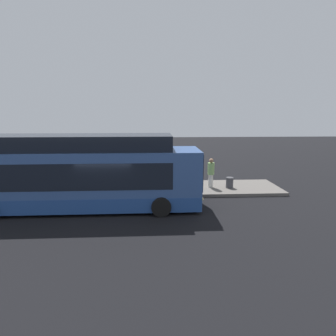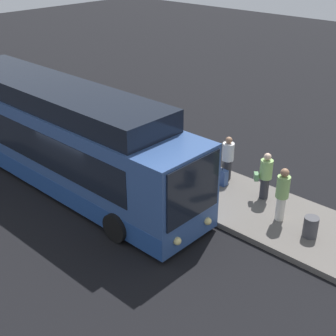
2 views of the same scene
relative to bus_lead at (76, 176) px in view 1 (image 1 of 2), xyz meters
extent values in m
plane|color=black|center=(1.58, -0.25, -1.67)|extent=(80.00, 80.00, 0.00)
cube|color=#605B56|center=(1.58, 2.95, -1.57)|extent=(20.00, 3.19, 0.19)
cube|color=#33518C|center=(0.10, 0.00, -0.11)|extent=(11.91, 2.49, 2.80)
cube|color=#23478C|center=(0.10, 0.00, -1.16)|extent=(11.85, 2.51, 0.70)
cube|color=black|center=(-0.20, 0.00, 0.23)|extent=(9.77, 2.52, 1.23)
cube|color=black|center=(6.08, 0.00, 0.29)|extent=(0.06, 2.19, 1.79)
sphere|color=#F9E58C|center=(6.10, 0.68, -1.06)|extent=(0.24, 0.24, 0.24)
sphere|color=#F9E58C|center=(6.10, -0.68, -1.06)|extent=(0.24, 0.24, 0.24)
cylinder|color=black|center=(4.15, 1.24, -1.21)|extent=(0.92, 0.30, 0.92)
cylinder|color=black|center=(4.15, -1.24, -1.21)|extent=(0.92, 0.30, 0.92)
cylinder|color=black|center=(-3.59, 1.24, -1.21)|extent=(0.92, 0.30, 0.92)
cube|color=black|center=(-0.38, 0.00, 1.65)|extent=(10.13, 2.29, 0.72)
cylinder|color=#2D2D33|center=(6.21, 3.65, -1.10)|extent=(0.42, 0.42, 0.76)
cylinder|color=#8CB766|center=(6.21, 3.65, -0.38)|extent=(0.60, 0.60, 0.66)
sphere|color=beige|center=(6.21, 3.65, 0.07)|extent=(0.25, 0.25, 0.25)
cube|color=#598C59|center=(5.97, 3.45, -0.67)|extent=(0.29, 0.30, 0.24)
cylinder|color=#2D2D33|center=(4.44, 3.93, -1.10)|extent=(0.35, 0.35, 0.76)
cylinder|color=silver|center=(4.44, 3.93, -0.39)|extent=(0.49, 0.49, 0.66)
sphere|color=#9E7051|center=(4.44, 3.93, 0.06)|extent=(0.25, 0.25, 0.25)
cylinder|color=silver|center=(7.31, 2.82, -1.07)|extent=(0.39, 0.39, 0.82)
cylinder|color=#8CB766|center=(7.31, 2.82, -0.30)|extent=(0.55, 0.55, 0.71)
sphere|color=#9E7051|center=(7.31, 2.82, 0.19)|extent=(0.27, 0.27, 0.27)
cube|color=#334C7F|center=(4.59, 3.42, -1.19)|extent=(0.39, 0.25, 0.59)
cylinder|color=black|center=(4.59, 3.42, -0.77)|extent=(0.02, 0.02, 0.24)
cylinder|color=#4C4C51|center=(-0.55, 3.39, -0.34)|extent=(0.10, 0.10, 2.28)
cube|color=silver|center=(-0.55, 3.39, 0.52)|extent=(0.04, 0.80, 0.45)
cylinder|color=#3F3F44|center=(8.45, 2.64, -1.15)|extent=(0.44, 0.44, 0.65)
camera|label=1|loc=(3.87, -12.69, 3.02)|focal=28.00mm
camera|label=2|loc=(13.20, -8.76, 6.71)|focal=50.00mm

